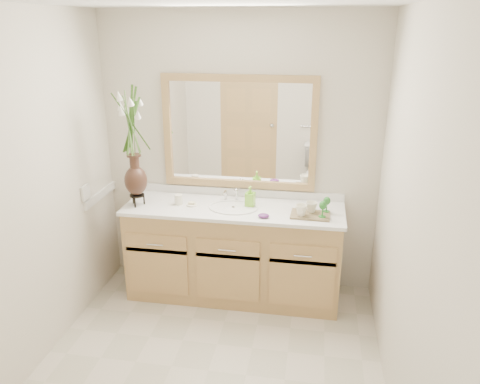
% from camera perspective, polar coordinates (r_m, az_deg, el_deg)
% --- Properties ---
extents(floor, '(2.60, 2.60, 0.00)m').
position_cam_1_polar(floor, '(3.50, -3.89, -20.90)').
color(floor, beige).
rests_on(floor, ground).
extents(wall_back, '(2.40, 0.02, 2.40)m').
position_cam_1_polar(wall_back, '(4.07, -0.08, 4.48)').
color(wall_back, beige).
rests_on(wall_back, floor).
extents(wall_front, '(2.40, 0.02, 2.40)m').
position_cam_1_polar(wall_front, '(1.79, -14.90, -18.07)').
color(wall_front, beige).
rests_on(wall_front, floor).
extents(wall_left, '(0.02, 2.60, 2.40)m').
position_cam_1_polar(wall_left, '(3.35, -24.82, -0.88)').
color(wall_left, beige).
rests_on(wall_left, floor).
extents(wall_right, '(0.02, 2.60, 2.40)m').
position_cam_1_polar(wall_right, '(2.84, 19.85, -3.78)').
color(wall_right, beige).
rests_on(wall_right, floor).
extents(vanity, '(1.80, 0.55, 0.80)m').
position_cam_1_polar(vanity, '(4.10, -0.75, -7.43)').
color(vanity, tan).
rests_on(vanity, floor).
extents(counter, '(1.84, 0.57, 0.03)m').
position_cam_1_polar(counter, '(3.93, -0.78, -2.05)').
color(counter, white).
rests_on(counter, vanity).
extents(sink, '(0.38, 0.34, 0.23)m').
position_cam_1_polar(sink, '(3.92, -0.82, -2.67)').
color(sink, white).
rests_on(sink, counter).
extents(mirror, '(1.32, 0.04, 0.97)m').
position_cam_1_polar(mirror, '(4.00, -0.14, 7.23)').
color(mirror, white).
rests_on(mirror, wall_back).
extents(switch_plate, '(0.02, 0.12, 0.12)m').
position_cam_1_polar(switch_plate, '(4.02, -18.31, -0.03)').
color(switch_plate, white).
rests_on(switch_plate, wall_left).
extents(door, '(0.80, 0.03, 2.00)m').
position_cam_1_polar(door, '(2.05, -22.39, -20.61)').
color(door, tan).
rests_on(door, floor).
extents(flower_vase, '(0.22, 0.22, 0.91)m').
position_cam_1_polar(flower_vase, '(3.88, -13.03, 7.02)').
color(flower_vase, black).
rests_on(flower_vase, counter).
extents(tumbler, '(0.07, 0.07, 0.09)m').
position_cam_1_polar(tumbler, '(4.00, -7.50, -0.90)').
color(tumbler, white).
rests_on(tumbler, counter).
extents(soap_dish, '(0.09, 0.09, 0.03)m').
position_cam_1_polar(soap_dish, '(3.97, -5.89, -1.49)').
color(soap_dish, white).
rests_on(soap_dish, counter).
extents(soap_bottle, '(0.08, 0.08, 0.15)m').
position_cam_1_polar(soap_bottle, '(3.92, 1.25, -0.62)').
color(soap_bottle, '#7CCE30').
rests_on(soap_bottle, counter).
extents(purple_dish, '(0.11, 0.09, 0.03)m').
position_cam_1_polar(purple_dish, '(3.71, 2.90, -2.90)').
color(purple_dish, '#592267').
rests_on(purple_dish, counter).
extents(tray, '(0.32, 0.22, 0.02)m').
position_cam_1_polar(tray, '(3.78, 8.57, -2.78)').
color(tray, brown).
rests_on(tray, counter).
extents(mug_left, '(0.12, 0.12, 0.10)m').
position_cam_1_polar(mug_left, '(3.72, 7.47, -2.17)').
color(mug_left, white).
rests_on(mug_left, tray).
extents(mug_right, '(0.12, 0.12, 0.09)m').
position_cam_1_polar(mug_right, '(3.80, 8.70, -1.80)').
color(mug_right, white).
rests_on(mug_right, tray).
extents(goblet_front, '(0.06, 0.06, 0.13)m').
position_cam_1_polar(goblet_front, '(3.71, 10.06, -1.72)').
color(goblet_front, '#267226').
rests_on(goblet_front, tray).
extents(goblet_back, '(0.06, 0.06, 0.13)m').
position_cam_1_polar(goblet_back, '(3.82, 10.54, -1.17)').
color(goblet_back, '#267226').
rests_on(goblet_back, tray).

